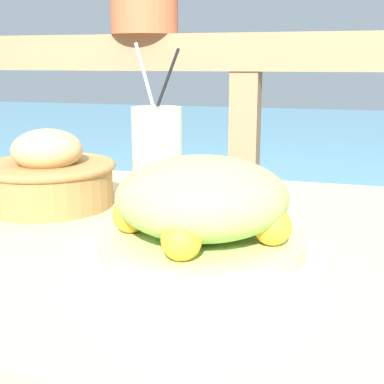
{
  "coord_description": "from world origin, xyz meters",
  "views": [
    {
      "loc": [
        0.24,
        -0.65,
        0.96
      ],
      "look_at": [
        0.06,
        -0.01,
        0.79
      ],
      "focal_mm": 50.0,
      "sensor_mm": 36.0,
      "label": 1
    }
  ],
  "objects": [
    {
      "name": "patio_table",
      "position": [
        0.0,
        0.0,
        0.63
      ],
      "size": [
        1.21,
        0.71,
        0.73
      ],
      "color": "tan",
      "rests_on": "ground_plane"
    },
    {
      "name": "drink_glass",
      "position": [
        -0.05,
        0.16,
        0.81
      ],
      "size": [
        0.08,
        0.08,
        0.25
      ],
      "color": "beige",
      "rests_on": "patio_table"
    },
    {
      "name": "bread_basket",
      "position": [
        -0.2,
        0.07,
        0.78
      ],
      "size": [
        0.21,
        0.21,
        0.12
      ],
      "color": "olive",
      "rests_on": "patio_table"
    },
    {
      "name": "salad_plate",
      "position": [
        0.1,
        -0.11,
        0.79
      ],
      "size": [
        0.27,
        0.27,
        0.12
      ],
      "color": "white",
      "rests_on": "patio_table"
    },
    {
      "name": "orange_near_basket",
      "position": [
        -0.3,
        0.21,
        0.77
      ],
      "size": [
        0.07,
        0.07,
        0.07
      ],
      "color": "#F9A328",
      "rests_on": "patio_table"
    },
    {
      "name": "railing_fence",
      "position": [
        0.0,
        0.68,
        0.77
      ],
      "size": [
        2.8,
        0.08,
        1.02
      ],
      "color": "#937551",
      "rests_on": "ground_plane"
    },
    {
      "name": "sea_backdrop",
      "position": [
        0.0,
        3.18,
        0.23
      ],
      "size": [
        12.0,
        4.0,
        0.46
      ],
      "color": "#568EA8",
      "rests_on": "ground_plane"
    }
  ]
}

